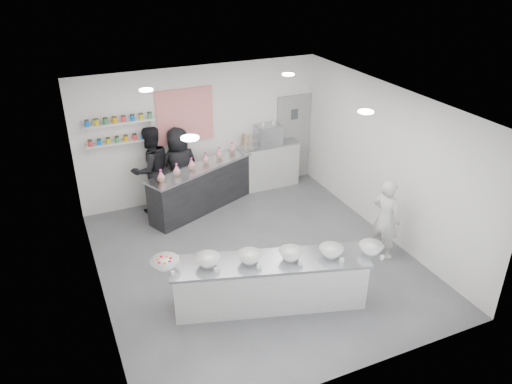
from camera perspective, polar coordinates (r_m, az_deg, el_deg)
floor at (r=9.37m, az=-0.01°, el=-7.80°), size 6.00×6.00×0.00m
ceiling at (r=8.05m, az=-0.01°, el=10.05°), size 6.00×6.00×0.00m
back_wall at (r=11.20m, az=-6.27°, el=6.70°), size 5.50×0.00×5.50m
left_wall at (r=8.03m, az=-18.29°, el=-3.11°), size 0.00×6.00×6.00m
right_wall at (r=9.94m, az=14.67°, el=3.28°), size 0.00×6.00×6.00m
back_door at (r=12.17m, az=4.27°, el=6.19°), size 0.88×0.04×2.10m
pattern_panel at (r=10.94m, az=-8.10°, el=8.59°), size 1.25×0.03×1.20m
jar_shelf_lower at (r=10.71m, az=-15.08°, el=5.54°), size 1.45×0.22×0.04m
jar_shelf_upper at (r=10.58m, az=-15.35°, el=7.66°), size 1.45×0.22×0.04m
preserve_jars at (r=10.60m, az=-15.24°, el=6.91°), size 1.45×0.10×0.56m
downlight_0 at (r=6.71m, az=-7.56°, el=6.14°), size 0.24×0.24×0.02m
downlight_1 at (r=7.91m, az=12.44°, el=8.94°), size 0.24×0.24×0.02m
downlight_2 at (r=9.13m, az=-12.45°, el=11.33°), size 0.24×0.24×0.02m
downlight_3 at (r=10.04m, az=3.71°, el=13.27°), size 0.24×0.24×0.02m
prep_counter at (r=8.12m, az=1.60°, el=-10.30°), size 3.19×1.56×0.85m
back_bar at (r=11.13m, az=-4.86°, el=1.10°), size 3.25×1.88×1.02m
sneeze_guard at (r=10.67m, az=-3.93°, el=3.78°), size 2.97×1.32×0.28m
espresso_ledge at (r=11.89m, az=1.41°, el=3.09°), size 1.45×0.46×1.08m
espresso_machine at (r=11.60m, az=1.40°, el=6.53°), size 0.58×0.40×0.45m
cup_stacks at (r=11.42m, az=-1.06°, el=5.86°), size 0.24×0.24×0.32m
prep_bowls at (r=7.83m, az=1.65°, el=-7.36°), size 3.63×1.51×0.16m
label_cards at (r=7.55m, az=4.30°, el=-9.30°), size 3.31×0.04×0.07m
cookie_bags at (r=10.87m, az=-4.99°, el=4.17°), size 2.77×1.34×0.27m
woman_prep at (r=9.42m, az=14.63°, el=-2.98°), size 0.53×0.65×1.56m
staff_left at (r=10.87m, az=-11.85°, el=2.53°), size 1.10×0.96×1.91m
staff_right at (r=11.01m, az=-8.75°, el=2.80°), size 0.94×0.67×1.80m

